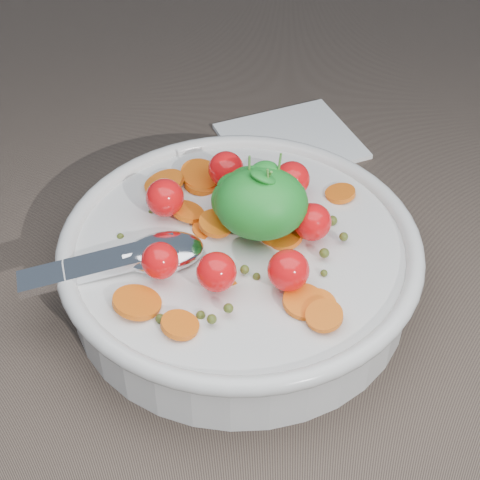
{
  "coord_description": "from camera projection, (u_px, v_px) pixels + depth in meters",
  "views": [
    {
      "loc": [
        0.01,
        -0.43,
        0.47
      ],
      "look_at": [
        -0.01,
        0.01,
        0.06
      ],
      "focal_mm": 55.0,
      "sensor_mm": 36.0,
      "label": 1
    }
  ],
  "objects": [
    {
      "name": "napkin",
      "position": [
        290.0,
        141.0,
        0.81
      ],
      "size": [
        0.18,
        0.17,
        0.01
      ],
      "primitive_type": "cube",
      "rotation": [
        0.0,
        0.0,
        0.44
      ],
      "color": "white",
      "rests_on": "ground"
    },
    {
      "name": "bowl",
      "position": [
        240.0,
        260.0,
        0.62
      ],
      "size": [
        0.33,
        0.3,
        0.13
      ],
      "color": "silver",
      "rests_on": "ground"
    },
    {
      "name": "ground",
      "position": [
        249.0,
        302.0,
        0.63
      ],
      "size": [
        6.0,
        6.0,
        0.0
      ],
      "primitive_type": "plane",
      "color": "brown",
      "rests_on": "ground"
    }
  ]
}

